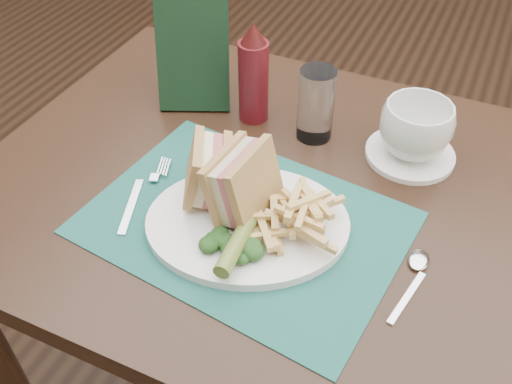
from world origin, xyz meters
TOP-DOWN VIEW (x-y plane):
  - floor at (0.00, 0.00)m, footprint 7.00×7.00m
  - table_main at (0.00, -0.50)m, footprint 0.90×0.75m
  - placemat at (0.02, -0.60)m, footprint 0.49×0.38m
  - plate at (0.03, -0.61)m, footprint 0.37×0.33m
  - sandwich_half_a at (-0.06, -0.59)m, footprint 0.11×0.12m
  - sandwich_half_b at (-0.00, -0.59)m, footprint 0.09×0.12m
  - kale_garnish at (0.04, -0.67)m, footprint 0.11×0.08m
  - pickle_spear at (0.05, -0.67)m, footprint 0.03×0.12m
  - fries_pile at (0.10, -0.59)m, footprint 0.18×0.20m
  - fork at (-0.15, -0.62)m, footprint 0.09×0.17m
  - spoon at (0.28, -0.61)m, footprint 0.06×0.15m
  - saucer at (0.21, -0.34)m, footprint 0.19×0.19m
  - coffee_cup at (0.21, -0.34)m, footprint 0.16×0.16m
  - drinking_glass at (0.04, -0.36)m, footprint 0.08×0.08m
  - ketchup_bottle at (-0.08, -0.35)m, footprint 0.06×0.06m
  - check_presenter at (-0.20, -0.35)m, footprint 0.15×0.12m

SIDE VIEW (x-z plane):
  - floor at x=0.00m, z-range 0.00..0.00m
  - table_main at x=0.00m, z-range 0.00..0.75m
  - placemat at x=0.02m, z-range 0.75..0.75m
  - spoon at x=0.28m, z-range 0.75..0.76m
  - saucer at x=0.21m, z-range 0.75..0.76m
  - fork at x=-0.15m, z-range 0.75..0.76m
  - plate at x=0.03m, z-range 0.75..0.77m
  - kale_garnish at x=0.04m, z-range 0.77..0.79m
  - pickle_spear at x=0.05m, z-range 0.78..0.80m
  - fries_pile at x=0.10m, z-range 0.77..0.83m
  - coffee_cup at x=0.21m, z-range 0.76..0.85m
  - drinking_glass at x=0.04m, z-range 0.75..0.88m
  - sandwich_half_a at x=-0.06m, z-range 0.77..0.86m
  - sandwich_half_b at x=0.00m, z-range 0.77..0.88m
  - ketchup_bottle at x=-0.08m, z-range 0.75..0.94m
  - check_presenter at x=-0.20m, z-range 0.75..0.96m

